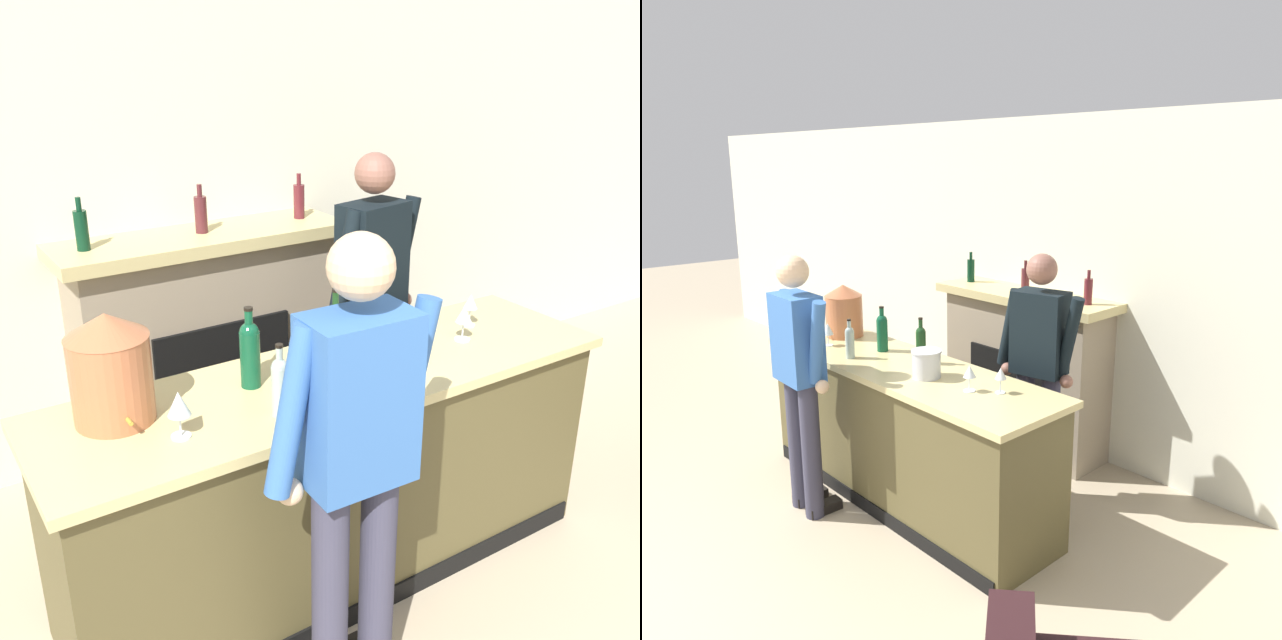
{
  "view_description": "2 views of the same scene",
  "coord_description": "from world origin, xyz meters",
  "views": [
    {
      "loc": [
        -1.49,
        -0.06,
        2.33
      ],
      "look_at": [
        0.22,
        2.59,
        1.08
      ],
      "focal_mm": 40.0,
      "sensor_mm": 36.0,
      "label": 1
    },
    {
      "loc": [
        3.31,
        -0.36,
        2.39
      ],
      "look_at": [
        0.11,
        2.68,
        1.27
      ],
      "focal_mm": 35.0,
      "sensor_mm": 36.0,
      "label": 2
    }
  ],
  "objects": [
    {
      "name": "wine_glass_back_row",
      "position": [
        0.73,
        2.15,
        1.14
      ],
      "size": [
        0.08,
        0.08,
        0.17
      ],
      "color": "silver",
      "rests_on": "bar_counter"
    },
    {
      "name": "wine_glass_mid_counter",
      "position": [
        -0.71,
        2.05,
        1.15
      ],
      "size": [
        0.08,
        0.08,
        0.18
      ],
      "color": "silver",
      "rests_on": "bar_counter"
    },
    {
      "name": "fireplace_stone",
      "position": [
        0.02,
        3.49,
        0.68
      ],
      "size": [
        1.63,
        0.52,
        1.61
      ],
      "color": "gray",
      "rests_on": "ground_plane"
    },
    {
      "name": "wine_bottle_chardonnay_pale",
      "position": [
        0.11,
        2.29,
        1.17
      ],
      "size": [
        0.07,
        0.07,
        0.33
      ],
      "color": "#173A18",
      "rests_on": "bar_counter"
    },
    {
      "name": "person_customer",
      "position": [
        -0.3,
        1.57,
        1.01
      ],
      "size": [
        0.66,
        0.31,
        1.81
      ],
      "color": "#383749",
      "rests_on": "ground_plane"
    },
    {
      "name": "copper_dispenser",
      "position": [
        -0.87,
        2.29,
        1.23
      ],
      "size": [
        0.3,
        0.34,
        0.42
      ],
      "color": "#B66740",
      "rests_on": "bar_counter"
    },
    {
      "name": "wine_glass_front_left",
      "position": [
        0.88,
        2.27,
        1.14
      ],
      "size": [
        0.07,
        0.07,
        0.16
      ],
      "color": "silver",
      "rests_on": "bar_counter"
    },
    {
      "name": "wall_back_panel",
      "position": [
        0.0,
        3.75,
        1.38
      ],
      "size": [
        12.0,
        0.07,
        2.75
      ],
      "color": "silver",
      "rests_on": "ground_plane"
    },
    {
      "name": "ice_bucket_steel",
      "position": [
        0.35,
        2.13,
        1.11
      ],
      "size": [
        0.2,
        0.2,
        0.18
      ],
      "color": "silver",
      "rests_on": "bar_counter"
    },
    {
      "name": "wine_bottle_rose_blush",
      "position": [
        -0.32,
        2.27,
        1.17
      ],
      "size": [
        0.08,
        0.08,
        0.34
      ],
      "color": "#104B2D",
      "rests_on": "bar_counter"
    },
    {
      "name": "potted_plant_corner",
      "position": [
        -2.64,
        3.22,
        0.28
      ],
      "size": [
        0.47,
        0.48,
        0.69
      ],
      "color": "#4C4140",
      "rests_on": "ground_plane"
    },
    {
      "name": "wine_bottle_merlot_tall",
      "position": [
        -0.34,
        1.99,
        1.15
      ],
      "size": [
        0.07,
        0.07,
        0.29
      ],
      "color": "#A5B6AD",
      "rests_on": "bar_counter"
    },
    {
      "name": "bar_counter",
      "position": [
        0.04,
        2.17,
        0.51
      ],
      "size": [
        2.54,
        0.72,
        1.02
      ],
      "color": "brown",
      "rests_on": "ground_plane"
    },
    {
      "name": "person_bartender",
      "position": [
        0.71,
        2.83,
        1.0
      ],
      "size": [
        0.65,
        0.36,
        1.8
      ],
      "color": "#33334B",
      "rests_on": "ground_plane"
    }
  ]
}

